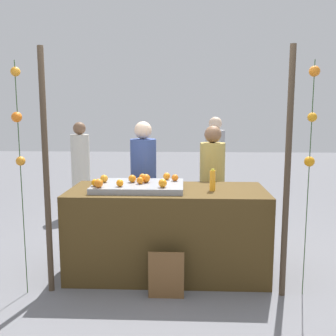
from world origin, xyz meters
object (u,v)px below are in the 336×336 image
juice_bottle (213,180)px  vendor_left (144,190)px  stall_counter (167,231)px  orange_0 (143,177)px  orange_1 (99,183)px  vendor_right (212,192)px  chalkboard_sign (166,276)px

juice_bottle → vendor_left: (-0.80, 0.82, -0.28)m
juice_bottle → stall_counter: bearing=171.8°
orange_0 → orange_1: size_ratio=0.85×
vendor_left → vendor_right: vendor_left is taller
orange_1 → chalkboard_sign: size_ratio=0.19×
stall_counter → vendor_left: (-0.33, 0.76, 0.29)m
juice_bottle → chalkboard_sign: 1.06m
juice_bottle → vendor_right: bearing=86.1°
orange_0 → vendor_left: vendor_left is taller
stall_counter → juice_bottle: juice_bottle is taller
orange_1 → chalkboard_sign: bearing=-26.0°
chalkboard_sign → orange_1: bearing=154.0°
orange_1 → juice_bottle: (1.13, 0.18, 0.00)m
juice_bottle → chalkboard_sign: size_ratio=0.49×
stall_counter → vendor_left: vendor_left is taller
chalkboard_sign → vendor_left: vendor_left is taller
juice_bottle → vendor_left: vendor_left is taller
stall_counter → orange_1: bearing=-159.4°
vendor_left → stall_counter: bearing=-66.4°
stall_counter → juice_bottle: size_ratio=9.08×
chalkboard_sign → vendor_right: vendor_right is taller
orange_0 → juice_bottle: juice_bottle is taller
orange_1 → juice_bottle: juice_bottle is taller
chalkboard_sign → juice_bottle: bearing=48.9°
juice_bottle → vendor_right: 0.90m
stall_counter → orange_1: (-0.67, -0.25, 0.56)m
orange_1 → vendor_right: (1.19, 1.03, -0.30)m
vendor_left → juice_bottle: bearing=-45.9°
juice_bottle → orange_1: bearing=-170.7°
stall_counter → vendor_left: 0.87m
orange_0 → juice_bottle: 0.77m
orange_0 → vendor_right: (0.80, 0.62, -0.29)m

